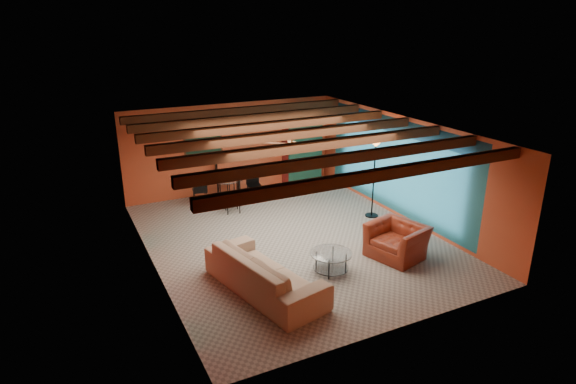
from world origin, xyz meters
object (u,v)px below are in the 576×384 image
dining_table (227,186)px  vase (226,165)px  armoire (301,154)px  floor_lamp (374,178)px  coffee_table (331,262)px  sofa (265,272)px  armchair (397,241)px  potted_plant (302,116)px

dining_table → vase: (-0.00, 0.00, 0.61)m
armoire → floor_lamp: 3.36m
coffee_table → sofa: bearing=-177.4°
armchair → vase: size_ratio=5.59×
armoire → floor_lamp: bearing=-80.1°
coffee_table → dining_table: bearing=96.4°
coffee_table → armoire: (2.18, 5.49, 0.74)m
sofa → armchair: bearing=-102.0°
dining_table → vase: bearing=180.0°
potted_plant → vase: 3.00m
floor_lamp → armchair: bearing=-112.5°
dining_table → sofa: bearing=-101.4°
armchair → floor_lamp: bearing=141.0°
sofa → armoire: 6.71m
sofa → dining_table: size_ratio=1.42×
sofa → vase: bearing=-24.0°
sofa → potted_plant: 6.92m
vase → coffee_table: bearing=-83.6°
floor_lamp → dining_table: bearing=139.1°
dining_table → potted_plant: (2.73, 0.63, 1.68)m
floor_lamp → vase: floor_lamp is taller
armchair → armoire: (0.51, 5.53, 0.59)m
sofa → floor_lamp: size_ratio=1.28×
floor_lamp → coffee_table: bearing=-140.1°
coffee_table → dining_table: size_ratio=0.45×
coffee_table → vase: 4.97m
potted_plant → vase: (-2.73, -0.63, -1.07)m
potted_plant → armchair: bearing=-95.3°
armchair → coffee_table: bearing=-107.7°
sofa → coffee_table: (1.54, 0.07, -0.18)m
armchair → sofa: bearing=-105.9°
coffee_table → dining_table: dining_table is taller
armchair → floor_lamp: (0.91, 2.19, 0.69)m
coffee_table → potted_plant: potted_plant is taller
dining_table → armoire: size_ratio=1.01×
coffee_table → dining_table: 4.90m
dining_table → floor_lamp: size_ratio=0.91×
dining_table → armchair: bearing=-65.7°
dining_table → floor_lamp: bearing=-40.9°
coffee_table → vase: size_ratio=4.18×
sofa → vase: size_ratio=13.14×
sofa → potted_plant: bearing=-46.4°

